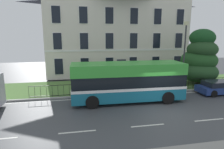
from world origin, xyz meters
name	(u,v)px	position (x,y,z in m)	size (l,w,h in m)	color
ground_plane	(159,106)	(0.00, 1.12, -0.01)	(60.00, 56.00, 0.18)	#414347
georgian_townhouse	(114,33)	(-0.60, 15.50, 5.50)	(17.80, 9.97, 10.71)	silver
iron_verge_railing	(137,86)	(-0.60, 4.40, 0.62)	(18.43, 0.04, 0.97)	black
evergreen_tree	(200,59)	(6.75, 6.27, 2.68)	(3.87, 4.05, 5.67)	#423328
single_decker_bus	(128,81)	(-2.02, 2.56, 1.60)	(8.74, 2.83, 3.04)	#186784
parked_hatchback_00	(219,87)	(6.53, 2.92, 0.57)	(3.95, 1.87, 1.16)	navy
street_lamp_post	(184,50)	(4.34, 5.32, 3.74)	(0.36, 0.24, 6.28)	#333338
litter_bin	(86,87)	(-5.19, 4.80, 0.68)	(0.55, 0.55, 1.10)	#4C4742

